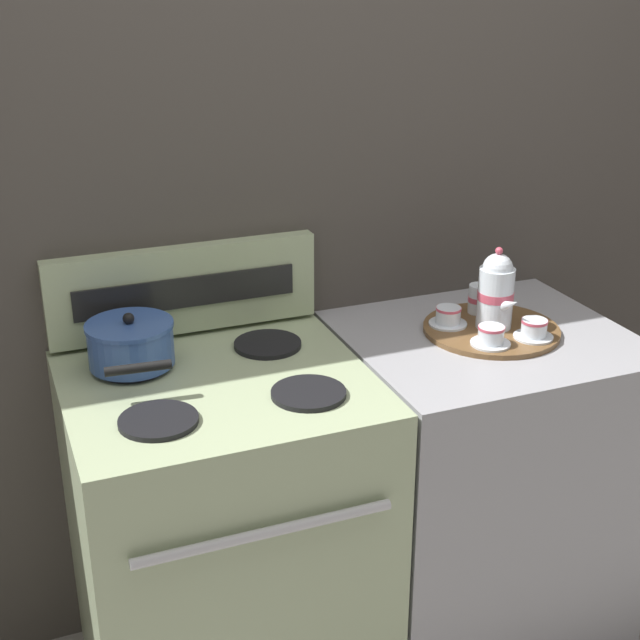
{
  "coord_description": "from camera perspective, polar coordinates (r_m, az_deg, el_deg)",
  "views": [
    {
      "loc": [
        -0.84,
        -1.82,
        1.83
      ],
      "look_at": [
        -0.08,
        0.08,
        0.98
      ],
      "focal_mm": 50.0,
      "sensor_mm": 36.0,
      "label": 1
    }
  ],
  "objects": [
    {
      "name": "creamer_jug",
      "position": [
        2.46,
        10.12,
        1.35
      ],
      "size": [
        0.06,
        0.06,
        0.08
      ],
      "color": "silver",
      "rests_on": "serving_tray"
    },
    {
      "name": "side_counter",
      "position": [
        2.58,
        10.0,
        -10.1
      ],
      "size": [
        0.73,
        0.65,
        0.9
      ],
      "color": "#939399",
      "rests_on": "ground"
    },
    {
      "name": "teapot",
      "position": [
        2.35,
        11.21,
        1.83
      ],
      "size": [
        0.09,
        0.15,
        0.22
      ],
      "color": "silver",
      "rests_on": "serving_tray"
    },
    {
      "name": "wall_back",
      "position": [
        2.44,
        -0.56,
        5.23
      ],
      "size": [
        6.0,
        0.05,
        2.2
      ],
      "color": "#423D38",
      "rests_on": "ground"
    },
    {
      "name": "control_panel",
      "position": [
        2.32,
        -8.68,
        1.97
      ],
      "size": [
        0.7,
        0.05,
        0.23
      ],
      "color": "#9EAD84",
      "rests_on": "stove"
    },
    {
      "name": "ground_plane",
      "position": [
        2.71,
        2.35,
        -19.76
      ],
      "size": [
        6.0,
        6.0,
        0.0
      ],
      "primitive_type": "plane",
      "color": "gray"
    },
    {
      "name": "teacup_front",
      "position": [
        2.27,
        10.89,
        -0.99
      ],
      "size": [
        0.1,
        0.1,
        0.05
      ],
      "color": "silver",
      "rests_on": "serving_tray"
    },
    {
      "name": "serving_tray",
      "position": [
        2.39,
        10.9,
        -0.6
      ],
      "size": [
        0.36,
        0.36,
        0.01
      ],
      "color": "brown",
      "rests_on": "side_counter"
    },
    {
      "name": "saucepan",
      "position": [
        2.17,
        -12.02,
        -1.49
      ],
      "size": [
        0.21,
        0.3,
        0.13
      ],
      "color": "#335193",
      "rests_on": "stove"
    },
    {
      "name": "teacup_right",
      "position": [
        2.38,
        8.21,
        0.25
      ],
      "size": [
        0.1,
        0.1,
        0.05
      ],
      "color": "silver",
      "rests_on": "serving_tray"
    },
    {
      "name": "teacup_left",
      "position": [
        2.34,
        13.53,
        -0.56
      ],
      "size": [
        0.1,
        0.1,
        0.05
      ],
      "color": "silver",
      "rests_on": "serving_tray"
    },
    {
      "name": "stove",
      "position": [
        2.33,
        -6.05,
        -13.77
      ],
      "size": [
        0.71,
        0.68,
        0.91
      ],
      "color": "#9EAD84",
      "rests_on": "ground"
    }
  ]
}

